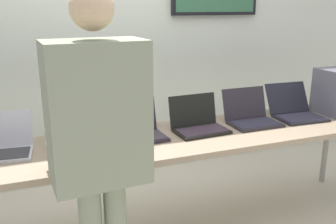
{
  "coord_description": "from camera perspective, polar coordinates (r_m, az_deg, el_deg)",
  "views": [
    {
      "loc": [
        -0.87,
        -2.24,
        1.62
      ],
      "look_at": [
        0.01,
        0.04,
        0.92
      ],
      "focal_mm": 39.77,
      "sensor_mm": 36.0,
      "label": 1
    }
  ],
  "objects": [
    {
      "name": "workbench",
      "position": [
        2.57,
        0.19,
        -4.82
      ],
      "size": [
        3.53,
        0.7,
        0.75
      ],
      "color": "gray",
      "rests_on": "ground"
    },
    {
      "name": "back_wall",
      "position": [
        3.49,
        -6.39,
        11.44
      ],
      "size": [
        8.0,
        0.11,
        2.68
      ],
      "color": "beige",
      "rests_on": "ground"
    },
    {
      "name": "laptop_station_6",
      "position": [
        3.17,
        18.92,
        0.29
      ],
      "size": [
        0.39,
        0.4,
        0.25
      ],
      "color": "black",
      "rests_on": "workbench"
    },
    {
      "name": "laptop_station_2",
      "position": [
        2.44,
        -13.84,
        -3.88
      ],
      "size": [
        0.36,
        0.28,
        0.25
      ],
      "color": "#3C363E",
      "rests_on": "workbench"
    },
    {
      "name": "laptop_station_1",
      "position": [
        2.47,
        -24.21,
        -4.68
      ],
      "size": [
        0.38,
        0.31,
        0.24
      ],
      "color": "#B1B3BB",
      "rests_on": "workbench"
    },
    {
      "name": "laptop_station_3",
      "position": [
        2.55,
        -4.48,
        -2.62
      ],
      "size": [
        0.34,
        0.32,
        0.25
      ],
      "color": "#261E29",
      "rests_on": "workbench"
    },
    {
      "name": "paper_sheet",
      "position": [
        2.29,
        -8.09,
        -6.45
      ],
      "size": [
        0.27,
        0.34,
        0.0
      ],
      "color": "white",
      "rests_on": "workbench"
    },
    {
      "name": "person",
      "position": [
        1.74,
        -10.63,
        -3.95
      ],
      "size": [
        0.45,
        0.6,
        1.7
      ],
      "color": "gray",
      "rests_on": "ground"
    },
    {
      "name": "laptop_station_4",
      "position": [
        2.68,
        4.65,
        -1.68
      ],
      "size": [
        0.39,
        0.3,
        0.24
      ],
      "color": "black",
      "rests_on": "workbench"
    },
    {
      "name": "laptop_station_5",
      "position": [
        2.91,
        12.58,
        -0.56
      ],
      "size": [
        0.37,
        0.32,
        0.25
      ],
      "color": "#282329",
      "rests_on": "workbench"
    }
  ]
}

